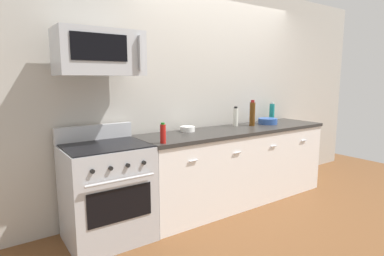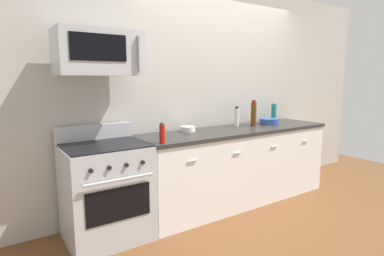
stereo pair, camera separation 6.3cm
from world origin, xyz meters
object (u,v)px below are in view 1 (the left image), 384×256
Objects in this scene: bottle_hot_sauce_red at (163,134)px; bottle_sparkling_teal at (272,112)px; bottle_vinegar_white at (236,117)px; bowl_blue_mixing at (268,121)px; bowl_white_ceramic at (187,129)px; bottle_wine_amber at (252,114)px; microwave at (99,53)px; range_oven at (107,192)px.

bottle_hot_sauce_red is 2.12m from bottle_sparkling_teal.
bottle_vinegar_white reaches higher than bowl_blue_mixing.
bottle_vinegar_white is at bearing -0.92° from bowl_white_ceramic.
bottle_wine_amber is 0.95m from bowl_white_ceramic.
microwave is 2.96× the size of bottle_vinegar_white.
microwave is at bearing -176.26° from bottle_vinegar_white.
bottle_wine_amber is 1.31× the size of bowl_blue_mixing.
range_oven is at bearing -178.62° from bowl_blue_mixing.
range_oven is 2.31m from bowl_blue_mixing.
bottle_wine_amber is (1.97, 0.02, -0.67)m from microwave.
bottle_vinegar_white reaches higher than range_oven.
bottle_vinegar_white is (1.30, 0.40, 0.03)m from bottle_hot_sauce_red.
range_oven is at bearing -178.23° from bottle_wine_amber.
bowl_white_ceramic is at bearing 174.49° from bowl_blue_mixing.
range_oven reaches higher than bowl_white_ceramic.
bottle_wine_amber is at bearing 11.54° from bottle_hot_sauce_red.
microwave reaches higher than bottle_sparkling_teal.
bottle_hot_sauce_red reaches higher than bowl_blue_mixing.
range_oven is 4.22× the size of bowl_blue_mixing.
microwave is 1.91m from bottle_vinegar_white.
bottle_wine_amber is 1.69× the size of bottle_hot_sauce_red.
bowl_white_ceramic is at bearing 173.19° from bottle_wine_amber.
bowl_blue_mixing is (-0.28, -0.17, -0.09)m from bottle_sparkling_teal.
bottle_sparkling_teal is 1.50m from bowl_white_ceramic.
bottle_hot_sauce_red is at bearing -170.49° from bowl_blue_mixing.
bottle_wine_amber is at bearing -26.65° from bottle_vinegar_white.
range_oven is at bearing -174.83° from bottle_vinegar_white.
microwave is 2.24× the size of bottle_wine_amber.
bottle_wine_amber is at bearing -6.81° from bowl_white_ceramic.
bottle_vinegar_white reaches higher than bowl_white_ceramic.
microwave is 2.76× the size of bottle_sparkling_teal.
bowl_blue_mixing is at bearing -1.28° from bottle_wine_amber.
bottle_hot_sauce_red is (0.48, -0.24, 0.54)m from range_oven.
bottle_wine_amber is (1.97, 0.06, 0.61)m from range_oven.
bottle_wine_amber is at bearing 178.72° from bowl_blue_mixing.
bottle_vinegar_white is at bearing 167.73° from bowl_blue_mixing.
bottle_vinegar_white is 1.49× the size of bowl_white_ceramic.
bottle_sparkling_teal is at bearing 5.06° from bottle_vinegar_white.
range_oven is 1.28m from microwave.
bowl_white_ceramic is (-1.50, -0.06, -0.10)m from bottle_sparkling_teal.
bottle_sparkling_teal is (2.06, 0.47, 0.04)m from bottle_hot_sauce_red.
microwave is 4.40× the size of bowl_white_ceramic.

